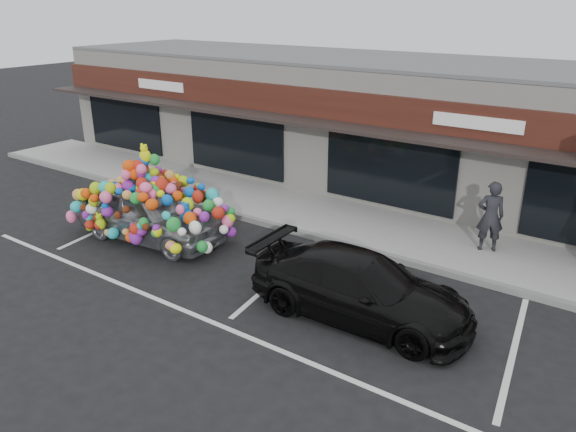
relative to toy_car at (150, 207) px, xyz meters
The scene contains 11 objects.
ground 1.66m from the toy_car, ahead, with size 90.00×90.00×0.00m, color black.
shop_building 8.68m from the toy_car, 80.71° to the left, with size 24.00×7.20×4.31m.
sidewalk 4.35m from the toy_car, 71.04° to the left, with size 26.00×3.00×0.15m, color gray.
kerb 3.01m from the toy_car, 61.34° to the left, with size 26.00×0.18×0.16m, color slate.
parking_stripe_left 2.04m from the toy_car, behind, with size 0.12×4.40×0.01m, color silver.
parking_stripe_mid 4.29m from the toy_car, ahead, with size 0.12×4.40×0.01m, color silver.
parking_stripe_right 9.63m from the toy_car, ahead, with size 0.12×4.40×0.01m, color silver.
lane_line 4.17m from the toy_car, 33.76° to the right, with size 14.00×0.12×0.01m, color silver.
toy_car is the anchor object (origin of this frame).
black_sedan 6.62m from the toy_car, ahead, with size 4.68×1.90×1.36m, color black.
pedestrian_a 8.91m from the toy_car, 28.48° to the left, with size 0.67×0.44×1.84m, color black.
Camera 1 is at (9.88, -9.50, 6.15)m, focal length 35.00 mm.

